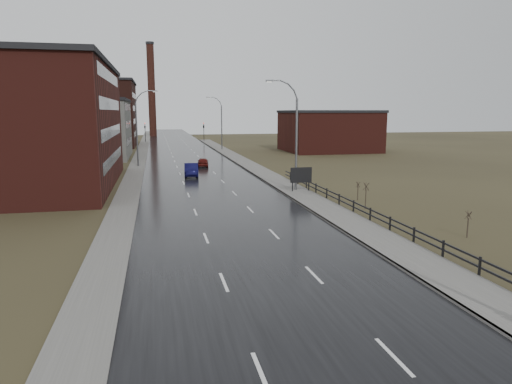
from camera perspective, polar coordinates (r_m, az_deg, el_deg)
name	(u,v)px	position (r m, az deg, el deg)	size (l,w,h in m)	color
road	(192,167)	(69.53, -7.95, 3.16)	(14.00, 300.00, 0.06)	black
sidewalk_right	(297,192)	(46.70, 5.11, -0.04)	(3.20, 180.00, 0.18)	#595651
curb_right	(282,193)	(46.27, 3.31, -0.11)	(0.16, 180.00, 0.18)	slate
sidewalk_left	(136,168)	(69.38, -14.72, 2.94)	(2.40, 260.00, 0.12)	#595651
warehouse_near	(5,125)	(56.11, -28.89, 7.30)	(22.44, 28.56, 13.50)	#471914
warehouse_mid	(82,128)	(87.82, -20.88, 7.44)	(16.32, 20.40, 10.50)	slate
warehouse_far	(79,114)	(118.18, -21.28, 9.12)	(26.52, 24.48, 15.50)	#331611
building_right	(329,131)	(97.64, 9.08, 7.57)	(18.36, 16.32, 8.50)	#471914
smokestack	(152,89)	(159.01, -12.93, 12.39)	(2.70, 2.70, 30.70)	#331611
streetlight_right_mid	(294,135)	(46.97, 4.73, 7.09)	(3.36, 0.28, 11.35)	slate
streetlight_left	(139,128)	(70.92, -14.46, 7.78)	(3.36, 0.28, 11.35)	slate
streetlight_right_far	(220,123)	(99.83, -4.49, 8.62)	(3.36, 0.28, 11.35)	slate
guardrail	(395,224)	(32.19, 17.01, -3.90)	(0.10, 53.05, 1.10)	black
shrub_d	(468,224)	(33.07, 24.97, -3.61)	(0.43, 0.46, 1.80)	#382D23
shrub_e	(366,195)	(39.89, 13.57, -0.36)	(0.54, 0.57, 2.29)	#382D23
shrub_f	(358,190)	(43.70, 12.62, 0.19)	(0.42, 0.45, 1.76)	#382D23
billboard	(301,176)	(46.78, 5.65, 2.04)	(2.27, 0.17, 2.62)	black
traffic_light_left	(145,125)	(128.92, -13.72, 8.12)	(0.58, 2.73, 5.30)	black
traffic_light_right	(204,125)	(129.58, -6.56, 8.35)	(0.58, 2.73, 5.30)	black
car_near	(191,170)	(59.11, -8.09, 2.73)	(1.72, 4.95, 1.63)	#0C0B38
car_far	(203,162)	(69.12, -6.64, 3.69)	(1.61, 4.01, 1.37)	#55110E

